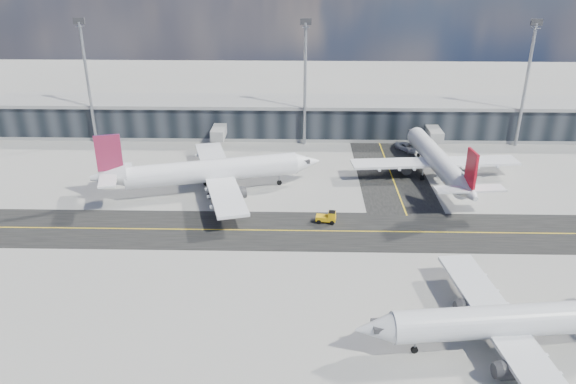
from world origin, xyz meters
name	(u,v)px	position (x,y,z in m)	size (l,w,h in m)	color
ground	(305,242)	(0.00, 0.00, 0.00)	(300.00, 300.00, 0.00)	gray
taxiway_lanes	(327,213)	(3.91, 10.74, 0.01)	(180.00, 63.00, 0.03)	black
terminal_concourse	(305,119)	(0.04, 54.93, 4.09)	(152.00, 19.80, 8.80)	black
floodlight_masts	(305,79)	(0.00, 48.00, 15.61)	(102.50, 0.70, 28.90)	gray
airliner_af	(209,171)	(-18.19, 19.60, 4.26)	(42.93, 36.95, 12.89)	white
airliner_redtail	(438,161)	(26.74, 27.02, 3.95)	(34.47, 40.38, 11.95)	white
airliner_near	(518,321)	(24.69, -24.81, 3.76)	(38.48, 32.88, 11.39)	silver
baggage_tug	(328,217)	(3.91, 7.04, 1.06)	(3.57, 2.15, 2.12)	#E7AC0C
service_van	(407,147)	(23.74, 44.00, 0.83)	(2.76, 5.98, 1.66)	white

